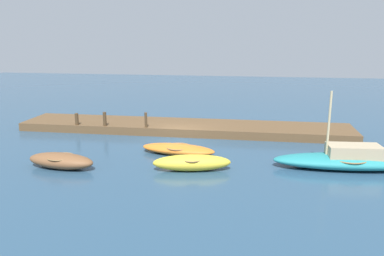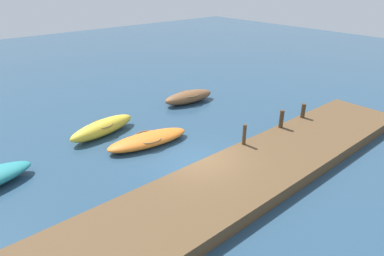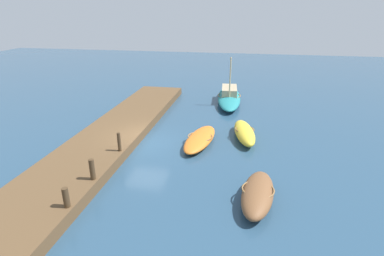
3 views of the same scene
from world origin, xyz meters
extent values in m
plane|color=navy|center=(0.00, 0.00, 0.00)|extent=(84.00, 84.00, 0.00)
cube|color=brown|center=(0.00, -2.28, 0.29)|extent=(24.02, 3.84, 0.58)
ellipsoid|color=brown|center=(5.00, 6.77, 0.41)|extent=(3.87, 1.75, 0.82)
torus|color=olive|center=(5.00, 6.77, 0.63)|extent=(1.55, 1.55, 0.07)
ellipsoid|color=orange|center=(-0.65, 3.34, 0.29)|extent=(4.63, 2.07, 0.59)
torus|color=olive|center=(-0.65, 3.34, 0.46)|extent=(1.74, 1.74, 0.07)
ellipsoid|color=gold|center=(-1.91, 6.01, 0.42)|extent=(4.22, 1.92, 0.83)
torus|color=olive|center=(-1.91, 6.01, 0.65)|extent=(1.44, 1.44, 0.07)
ellipsoid|color=teal|center=(-10.02, 4.44, 0.39)|extent=(7.95, 2.55, 0.78)
torus|color=olive|center=(-10.02, 4.44, 0.60)|extent=(2.19, 2.19, 0.07)
cube|color=tan|center=(-10.26, 4.42, 0.96)|extent=(2.81, 1.50, 0.67)
cylinder|color=#C6B284|center=(-8.87, 4.52, 2.37)|extent=(0.12, 0.12, 3.50)
cylinder|color=#47331E|center=(2.41, -0.61, 1.11)|extent=(0.18, 0.18, 1.06)
cylinder|color=#47331E|center=(5.43, -0.61, 1.08)|extent=(0.24, 0.24, 1.00)
cylinder|color=#47331E|center=(7.55, -0.61, 1.00)|extent=(0.25, 0.25, 0.84)
cylinder|color=#47331E|center=(7.56, -0.61, 0.95)|extent=(0.21, 0.21, 0.75)
camera|label=1|loc=(-4.91, 24.83, 6.88)|focal=36.03mm
camera|label=2|loc=(-8.85, -9.91, 8.27)|focal=30.75mm
camera|label=3|loc=(16.51, 6.06, 7.85)|focal=28.60mm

